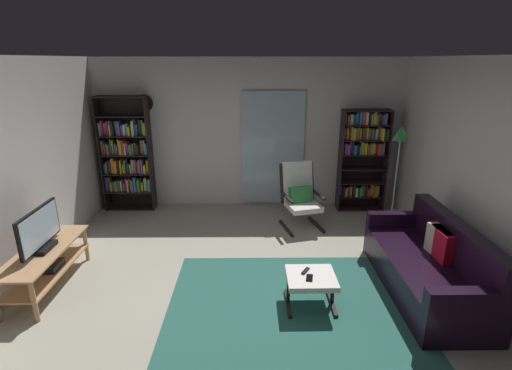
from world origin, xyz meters
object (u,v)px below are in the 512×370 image
leather_sofa (430,267)px  cell_phone (309,278)px  bookshelf_near_sofa (363,154)px  wall_clock (145,103)px  lounge_armchair (300,194)px  ottoman (311,281)px  floor_lamp_by_shelf (400,143)px  television (40,231)px  tv_stand (46,262)px  bookshelf_near_tv (127,156)px  tv_remote (305,271)px

leather_sofa → cell_phone: leather_sofa is taller
bookshelf_near_sofa → wall_clock: (-3.73, 0.21, 0.84)m
leather_sofa → lounge_armchair: (-1.27, 1.85, 0.23)m
leather_sofa → ottoman: 1.43m
bookshelf_near_sofa → floor_lamp_by_shelf: bookshelf_near_sofa is taller
television → lounge_armchair: lounge_armchair is taller
tv_stand → television: (0.00, -0.00, 0.39)m
leather_sofa → cell_phone: size_ratio=13.89×
television → bookshelf_near_tv: bearing=84.9°
leather_sofa → tv_stand: bearing=178.5°
tv_stand → television: television is taller
bookshelf_near_tv → tv_stand: bearing=-95.2°
floor_lamp_by_shelf → wall_clock: wall_clock is taller
leather_sofa → floor_lamp_by_shelf: size_ratio=1.21×
tv_stand → floor_lamp_by_shelf: floor_lamp_by_shelf is taller
ottoman → tv_remote: bearing=122.9°
tv_stand → floor_lamp_by_shelf: bearing=20.9°
television → lounge_armchair: size_ratio=0.78×
bookshelf_near_tv → lounge_armchair: bearing=-15.2°
lounge_armchair → ottoman: (-0.13, -2.12, -0.23)m
lounge_armchair → floor_lamp_by_shelf: (1.51, 0.05, 0.81)m
bookshelf_near_tv → leather_sofa: bearing=-32.2°
television → wall_clock: wall_clock is taller
lounge_armchair → tv_remote: lounge_armchair is taller
tv_stand → floor_lamp_by_shelf: (4.66, 1.78, 1.02)m
tv_stand → lounge_armchair: (3.15, 1.73, 0.21)m
lounge_armchair → bookshelf_near_sofa: bearing=31.8°
bookshelf_near_sofa → ottoman: size_ratio=3.37×
tv_stand → bookshelf_near_tv: (0.23, 2.52, 0.64)m
lounge_armchair → wall_clock: size_ratio=3.53×
cell_phone → floor_lamp_by_shelf: size_ratio=0.09×
bookshelf_near_tv → cell_phone: bearing=-47.0°
floor_lamp_by_shelf → wall_clock: size_ratio=5.54×
tv_stand → cell_phone: size_ratio=9.72×
bookshelf_near_tv → floor_lamp_by_shelf: size_ratio=1.24×
tv_remote → bookshelf_near_tv: bearing=165.6°
leather_sofa → tv_remote: 1.47m
bookshelf_near_tv → cell_phone: (2.77, -2.97, -0.59)m
wall_clock → tv_stand: bearing=-102.2°
leather_sofa → lounge_armchair: 2.25m
tv_stand → lounge_armchair: bearing=28.7°
tv_stand → television: bearing=-42.5°
bookshelf_near_tv → lounge_armchair: 3.06m
television → ottoman: bearing=-7.3°
cell_phone → television: bearing=-177.0°
ottoman → cell_phone: cell_phone is taller
tv_remote → floor_lamp_by_shelf: floor_lamp_by_shelf is taller
bookshelf_near_sofa → tv_remote: 3.13m
wall_clock → bookshelf_near_tv: bearing=-159.4°
cell_phone → wall_clock: wall_clock is taller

